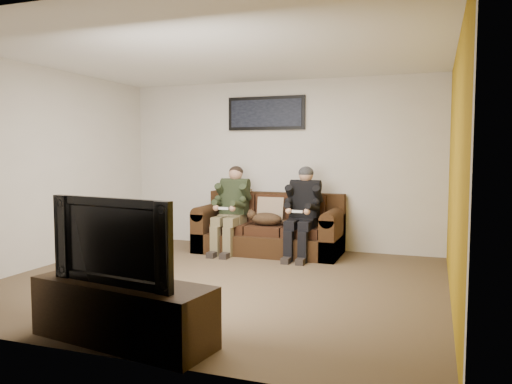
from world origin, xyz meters
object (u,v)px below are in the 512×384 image
at_px(cat, 265,219).
at_px(tv_stand, 123,312).
at_px(sofa, 270,230).
at_px(framed_poster, 266,113).
at_px(person_left, 232,204).
at_px(television, 121,239).
at_px(person_right, 303,207).

bearing_deg(cat, tv_stand, -89.62).
relative_size(sofa, framed_poster, 1.71).
bearing_deg(person_left, tv_stand, -81.08).
relative_size(cat, television, 0.56).
xyz_separation_m(person_left, cat, (0.54, -0.03, -0.19)).
distance_m(framed_poster, television, 4.36).
height_order(sofa, cat, sofa).
bearing_deg(cat, television, -89.62).
relative_size(person_right, tv_stand, 0.84).
height_order(cat, television, television).
height_order(sofa, person_left, person_left).
relative_size(tv_stand, television, 1.32).
bearing_deg(tv_stand, person_left, 107.79).
height_order(person_left, tv_stand, person_left).
bearing_deg(tv_stand, framed_poster, 101.82).
bearing_deg(television, person_left, 107.79).
relative_size(sofa, television, 1.83).
height_order(framed_poster, tv_stand, framed_poster).
bearing_deg(framed_poster, television, -87.05).
xyz_separation_m(sofa, person_right, (0.55, -0.18, 0.39)).
distance_m(person_right, television, 3.64).
xyz_separation_m(person_left, tv_stand, (0.56, -3.60, -0.48)).
bearing_deg(framed_poster, cat, -72.40).
relative_size(framed_poster, tv_stand, 0.81).
height_order(cat, tv_stand, cat).
distance_m(framed_poster, tv_stand, 4.57).
distance_m(sofa, framed_poster, 1.82).
xyz_separation_m(sofa, television, (0.01, -3.78, 0.49)).
bearing_deg(television, framed_poster, 101.82).
distance_m(person_left, cat, 0.57).
bearing_deg(television, tv_stand, 0.00).
distance_m(person_right, cat, 0.59).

